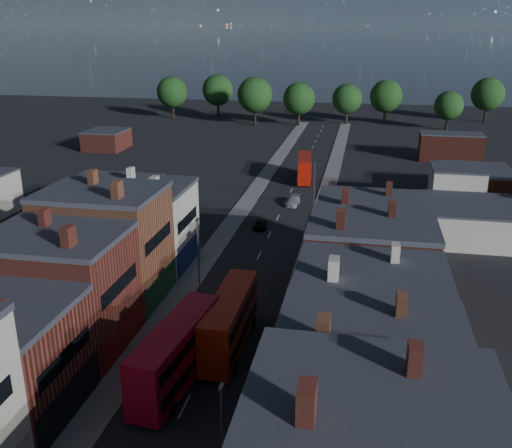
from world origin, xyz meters
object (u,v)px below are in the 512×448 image
at_px(bus_1, 230,320).
at_px(bus_2, 304,168).
at_px(ped_1, 152,343).
at_px(car_3, 293,201).
at_px(ped_3, 278,356).
at_px(bus_0, 176,353).
at_px(car_2, 260,224).

relative_size(bus_1, bus_2, 1.09).
xyz_separation_m(bus_1, ped_1, (-6.81, -2.28, -1.83)).
bearing_deg(bus_1, car_3, 90.47).
relative_size(bus_1, ped_3, 7.32).
height_order(car_3, ped_1, ped_1).
height_order(bus_1, ped_3, bus_1).
height_order(bus_0, ped_3, bus_0).
bearing_deg(bus_2, bus_1, -96.45).
bearing_deg(car_3, bus_1, -86.68).
distance_m(bus_1, bus_2, 62.26).
bearing_deg(car_3, ped_3, -80.89).
xyz_separation_m(bus_0, ped_1, (-3.80, 4.12, -1.92)).
height_order(bus_0, ped_1, bus_0).
relative_size(bus_0, ped_1, 7.18).
xyz_separation_m(car_2, ped_1, (-3.43, -35.66, 0.46)).
bearing_deg(ped_1, bus_0, 153.62).
bearing_deg(bus_0, car_3, 93.22).
bearing_deg(car_3, ped_1, -94.75).
bearing_deg(ped_1, car_3, -77.08).
relative_size(bus_1, ped_1, 6.83).
xyz_separation_m(bus_0, car_3, (3.00, 52.19, -2.26)).
distance_m(bus_0, bus_1, 7.08).
height_order(bus_2, car_3, bus_2).
distance_m(bus_2, car_3, 16.59).
relative_size(bus_1, car_3, 2.63).
bearing_deg(ped_3, bus_2, 1.53).
bearing_deg(bus_2, car_2, -103.12).
relative_size(car_3, ped_3, 2.79).
bearing_deg(car_3, bus_2, 93.30).
relative_size(bus_0, bus_1, 1.05).
distance_m(bus_1, ped_3, 5.65).
distance_m(bus_2, ped_1, 64.92).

